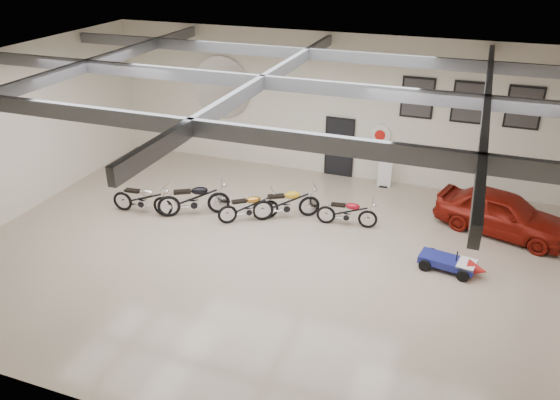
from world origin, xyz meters
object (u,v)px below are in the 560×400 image
(motorcycle_silver, at_px, (142,198))
(motorcycle_yellow, at_px, (286,202))
(motorcycle_black, at_px, (194,198))
(go_kart, at_px, (453,261))
(banner_stand, at_px, (385,164))
(vintage_car, at_px, (502,213))
(motorcycle_gold, at_px, (248,206))
(motorcycle_red, at_px, (347,212))

(motorcycle_silver, relative_size, motorcycle_yellow, 0.95)
(motorcycle_black, bearing_deg, motorcycle_silver, 166.51)
(go_kart, bearing_deg, banner_stand, 129.33)
(motorcycle_silver, bearing_deg, vintage_car, 8.23)
(motorcycle_silver, bearing_deg, motorcycle_yellow, 10.44)
(motorcycle_silver, bearing_deg, motorcycle_black, 10.65)
(motorcycle_gold, relative_size, go_kart, 1.07)
(motorcycle_silver, bearing_deg, banner_stand, 28.67)
(go_kart, height_order, vintage_car, vintage_car)
(motorcycle_yellow, distance_m, vintage_car, 6.30)
(motorcycle_gold, xyz_separation_m, vintage_car, (7.18, 1.86, 0.16))
(motorcycle_silver, height_order, motorcycle_yellow, motorcycle_yellow)
(banner_stand, distance_m, vintage_car, 4.27)
(motorcycle_black, bearing_deg, go_kart, -33.22)
(motorcycle_black, xyz_separation_m, motorcycle_yellow, (2.75, 0.77, -0.03))
(motorcycle_silver, relative_size, go_kart, 1.14)
(motorcycle_red, distance_m, go_kart, 3.49)
(motorcycle_yellow, distance_m, go_kart, 5.19)
(go_kart, bearing_deg, vintage_car, 75.86)
(motorcycle_black, height_order, motorcycle_yellow, motorcycle_black)
(motorcycle_silver, xyz_separation_m, motorcycle_gold, (3.30, 0.67, -0.03))
(go_kart, bearing_deg, motorcycle_black, -174.19)
(motorcycle_yellow, xyz_separation_m, vintage_car, (6.16, 1.31, 0.10))
(motorcycle_gold, bearing_deg, motorcycle_black, 151.29)
(go_kart, bearing_deg, motorcycle_gold, -177.34)
(motorcycle_gold, xyz_separation_m, motorcycle_yellow, (1.01, 0.55, 0.06))
(motorcycle_silver, bearing_deg, go_kart, -5.71)
(motorcycle_black, xyz_separation_m, motorcycle_red, (4.60, 0.94, -0.10))
(motorcycle_silver, xyz_separation_m, vintage_car, (10.47, 2.53, 0.12))
(motorcycle_silver, relative_size, motorcycle_gold, 1.07)
(motorcycle_yellow, height_order, go_kart, motorcycle_yellow)
(go_kart, bearing_deg, motorcycle_silver, -170.83)
(motorcycle_silver, distance_m, go_kart, 9.34)
(motorcycle_yellow, relative_size, motorcycle_red, 1.16)
(banner_stand, height_order, motorcycle_black, banner_stand)
(motorcycle_black, xyz_separation_m, go_kart, (7.78, -0.50, -0.25))
(go_kart, bearing_deg, motorcycle_red, 165.06)
(motorcycle_black, xyz_separation_m, motorcycle_gold, (1.73, 0.22, -0.09))
(motorcycle_black, distance_m, motorcycle_yellow, 2.86)
(vintage_car, bearing_deg, motorcycle_gold, 121.40)
(banner_stand, xyz_separation_m, vintage_car, (3.76, -2.00, -0.22))
(motorcycle_yellow, bearing_deg, motorcycle_red, -26.17)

